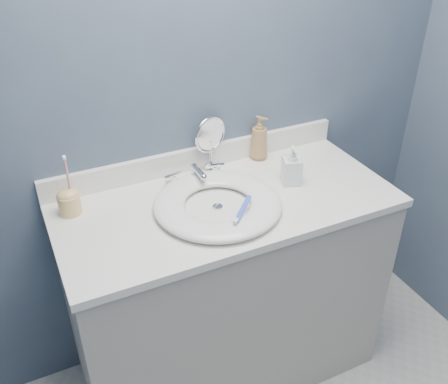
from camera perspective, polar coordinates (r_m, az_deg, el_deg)
back_wall at (r=1.87m, az=-3.39°, el=11.52°), size 2.20×0.02×2.40m
vanity_cabinet at (r=2.07m, az=0.29°, el=-11.52°), size 1.20×0.55×0.85m
countertop at (r=1.80m, az=0.32°, el=-1.37°), size 1.22×0.57×0.03m
backsplash at (r=1.97m, az=-3.01°, el=3.93°), size 1.22×0.02×0.09m
basin at (r=1.74m, az=-0.73°, el=-1.33°), size 0.45×0.45×0.04m
drain at (r=1.75m, az=-0.72°, el=-1.74°), size 0.04×0.04×0.01m
faucet at (r=1.89m, az=-3.25°, el=1.89°), size 0.25×0.13×0.07m
makeup_mirror at (r=1.93m, az=-1.58°, el=5.91°), size 0.15×0.09×0.22m
soap_bottle_amber at (r=2.02m, az=4.04°, el=6.20°), size 0.10×0.10×0.18m
soap_bottle_clear at (r=1.87m, az=7.79°, el=3.06°), size 0.09×0.09×0.15m
toothbrush_holder at (r=1.78m, az=-17.31°, el=-0.93°), size 0.08×0.08×0.22m
toothbrush_lying at (r=1.66m, az=2.13°, el=-2.03°), size 0.13×0.14×0.02m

